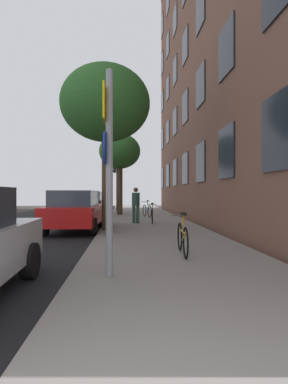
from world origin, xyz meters
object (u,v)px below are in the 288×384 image
Objects in this scene: bicycle_2 at (147,210)px; car_1 at (75,210)px; tree_near at (105,104)px; car_3 at (95,200)px; tree_far at (120,152)px; pedestrian_0 at (136,203)px; bicycle_0 at (183,238)px; car_2 at (90,203)px; sign_post at (108,159)px; bicycle_1 at (152,215)px; traffic_light at (116,177)px.

car_1 is at bearing -120.85° from bicycle_2.
car_3 is (-2.00, 17.24, -4.10)m from tree_near.
tree_far is 6.49m from pedestrian_0.
car_3 is (-4.08, 22.09, 0.34)m from bicycle_0.
pedestrian_0 is (0.85, -5.62, -3.12)m from tree_far.
tree_near is 3.83× the size of bicycle_0.
pedestrian_0 reaches higher than car_2.
car_3 is at bearing 102.62° from pedestrian_0.
pedestrian_0 is at bearing -102.88° from bicycle_2.
car_1 is (-1.69, 7.18, -1.27)m from sign_post.
tree_near reaches higher than bicycle_1.
traffic_light is 0.88× the size of car_1.
tree_far is 7.01m from bicycle_1.
bicycle_0 is (1.61, 1.76, -1.61)m from sign_post.
traffic_light is at bearing -68.90° from car_3.
car_2 is at bearing 114.45° from pedestrian_0.
pedestrian_0 reaches higher than bicycle_2.
sign_post is at bearing -132.58° from bicycle_0.
sign_post reaches higher than car_3.
traffic_light reaches higher than bicycle_1.
tree_far is 3.14× the size of bicycle_1.
tree_far is 3.96m from car_2.
car_2 is at bearing 104.88° from bicycle_0.
bicycle_0 is 10.89m from bicycle_2.
car_2 is (-3.65, 13.75, 0.34)m from bicycle_0.
bicycle_0 is 0.39× the size of car_3.
bicycle_0 is 0.99× the size of pedestrian_0.
car_1 is (-3.27, -1.97, 0.35)m from bicycle_1.
tree_near is 8.31m from tree_far.
sign_post is 18.54m from traffic_light.
sign_post is at bearing -88.73° from traffic_light.
tree_far reaches higher than traffic_light.
car_1 reaches higher than bicycle_0.
sign_post reaches higher than bicycle_2.
car_3 reaches higher than bicycle_0.
car_1 is 1.03× the size of car_3.
traffic_light is 0.87× the size of car_2.
sign_post is 0.81× the size of car_2.
traffic_light is at bearing 83.58° from car_1.
bicycle_2 is 0.40× the size of car_1.
tree_near is 3.77× the size of pedestrian_0.
sign_post is 9.34m from pedestrian_0.
bicycle_1 is 1.01× the size of pedestrian_0.
bicycle_2 is (2.04, 6.05, -4.44)m from tree_near.
tree_far is at bearing 105.81° from bicycle_1.
traffic_light is 2.22× the size of bicycle_2.
tree_far reaches higher than bicycle_1.
car_3 is (-2.05, 5.32, -1.89)m from traffic_light.
tree_near is 3.66× the size of bicycle_2.
car_2 is (-3.62, 6.36, 0.35)m from bicycle_1.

